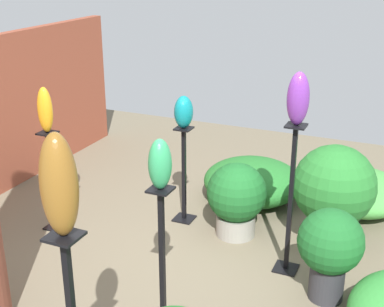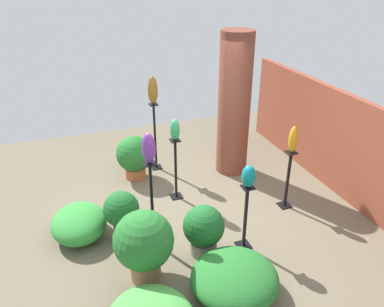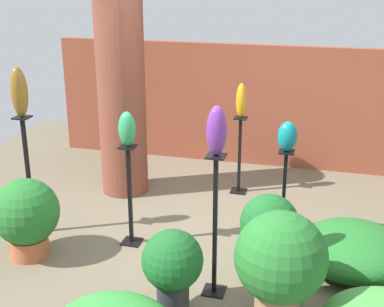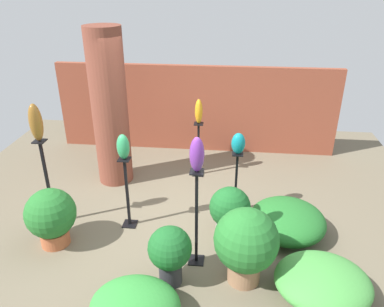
{
  "view_description": "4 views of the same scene",
  "coord_description": "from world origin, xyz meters",
  "px_view_note": "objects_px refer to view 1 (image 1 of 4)",
  "views": [
    {
      "loc": [
        -3.63,
        -1.56,
        2.6
      ],
      "look_at": [
        0.05,
        0.06,
        1.07
      ],
      "focal_mm": 50.0,
      "sensor_mm": 36.0,
      "label": 1
    },
    {
      "loc": [
        4.54,
        -1.61,
        3.62
      ],
      "look_at": [
        -0.23,
        0.09,
        1.05
      ],
      "focal_mm": 35.0,
      "sensor_mm": 36.0,
      "label": 2
    },
    {
      "loc": [
        1.22,
        -4.77,
        2.81
      ],
      "look_at": [
        -0.11,
        0.26,
        0.96
      ],
      "focal_mm": 50.0,
      "sensor_mm": 36.0,
      "label": 3
    },
    {
      "loc": [
        0.69,
        -4.43,
        3.36
      ],
      "look_at": [
        0.19,
        0.24,
        1.08
      ],
      "focal_mm": 35.0,
      "sensor_mm": 36.0,
      "label": 4
    }
  ],
  "objects_px": {
    "art_vase_bronze": "(59,185)",
    "art_vase_jade": "(160,164)",
    "art_vase_teal": "(184,112)",
    "art_vase_violet": "(298,99)",
    "art_vase_amber": "(45,110)",
    "pedestal_teal": "(184,179)",
    "pedestal_amber": "(53,186)",
    "potted_plant_near_pillar": "(330,247)",
    "pedestal_jade": "(162,264)",
    "potted_plant_mid_right": "(334,190)",
    "pedestal_violet": "(290,206)",
    "potted_plant_mid_left": "(237,197)"
  },
  "relations": [
    {
      "from": "pedestal_violet",
      "to": "potted_plant_near_pillar",
      "type": "xyz_separation_m",
      "value": [
        -0.27,
        -0.39,
        -0.15
      ]
    },
    {
      "from": "art_vase_violet",
      "to": "potted_plant_near_pillar",
      "type": "height_order",
      "value": "art_vase_violet"
    },
    {
      "from": "pedestal_amber",
      "to": "potted_plant_near_pillar",
      "type": "bearing_deg",
      "value": -91.84
    },
    {
      "from": "art_vase_teal",
      "to": "pedestal_teal",
      "type": "bearing_deg",
      "value": 26.57
    },
    {
      "from": "potted_plant_near_pillar",
      "to": "pedestal_violet",
      "type": "bearing_deg",
      "value": 55.15
    },
    {
      "from": "art_vase_jade",
      "to": "pedestal_amber",
      "type": "bearing_deg",
      "value": 61.99
    },
    {
      "from": "pedestal_jade",
      "to": "art_vase_violet",
      "type": "bearing_deg",
      "value": -32.35
    },
    {
      "from": "pedestal_teal",
      "to": "art_vase_teal",
      "type": "relative_size",
      "value": 3.13
    },
    {
      "from": "art_vase_teal",
      "to": "potted_plant_mid_left",
      "type": "height_order",
      "value": "art_vase_teal"
    },
    {
      "from": "art_vase_jade",
      "to": "potted_plant_near_pillar",
      "type": "height_order",
      "value": "art_vase_jade"
    },
    {
      "from": "pedestal_amber",
      "to": "art_vase_violet",
      "type": "height_order",
      "value": "art_vase_violet"
    },
    {
      "from": "art_vase_amber",
      "to": "art_vase_bronze",
      "type": "height_order",
      "value": "art_vase_bronze"
    },
    {
      "from": "art_vase_violet",
      "to": "pedestal_jade",
      "type": "bearing_deg",
      "value": 147.65
    },
    {
      "from": "art_vase_violet",
      "to": "potted_plant_near_pillar",
      "type": "bearing_deg",
      "value": -124.85
    },
    {
      "from": "art_vase_teal",
      "to": "art_vase_amber",
      "type": "bearing_deg",
      "value": 121.35
    },
    {
      "from": "pedestal_teal",
      "to": "potted_plant_mid_right",
      "type": "distance_m",
      "value": 1.46
    },
    {
      "from": "pedestal_teal",
      "to": "art_vase_jade",
      "type": "relative_size",
      "value": 2.78
    },
    {
      "from": "art_vase_teal",
      "to": "pedestal_amber",
      "type": "bearing_deg",
      "value": 121.35
    },
    {
      "from": "pedestal_jade",
      "to": "potted_plant_mid_right",
      "type": "xyz_separation_m",
      "value": [
        1.65,
        -0.93,
        0.06
      ]
    },
    {
      "from": "art_vase_bronze",
      "to": "art_vase_jade",
      "type": "distance_m",
      "value": 1.17
    },
    {
      "from": "art_vase_violet",
      "to": "art_vase_bronze",
      "type": "distance_m",
      "value": 2.26
    },
    {
      "from": "art_vase_violet",
      "to": "art_vase_amber",
      "type": "height_order",
      "value": "art_vase_violet"
    },
    {
      "from": "pedestal_jade",
      "to": "pedestal_teal",
      "type": "xyz_separation_m",
      "value": [
        1.53,
        0.53,
        -0.05
      ]
    },
    {
      "from": "pedestal_jade",
      "to": "art_vase_jade",
      "type": "relative_size",
      "value": 3.05
    },
    {
      "from": "pedestal_teal",
      "to": "potted_plant_near_pillar",
      "type": "xyz_separation_m",
      "value": [
        -0.76,
        -1.58,
        0.01
      ]
    },
    {
      "from": "pedestal_jade",
      "to": "potted_plant_near_pillar",
      "type": "xyz_separation_m",
      "value": [
        0.78,
        -1.05,
        -0.04
      ]
    },
    {
      "from": "art_vase_bronze",
      "to": "art_vase_teal",
      "type": "bearing_deg",
      "value": 12.45
    },
    {
      "from": "art_vase_bronze",
      "to": "potted_plant_near_pillar",
      "type": "xyz_separation_m",
      "value": [
        1.91,
        -0.99,
        -1.13
      ]
    },
    {
      "from": "pedestal_teal",
      "to": "art_vase_amber",
      "type": "bearing_deg",
      "value": 121.35
    },
    {
      "from": "pedestal_amber",
      "to": "art_vase_violet",
      "type": "distance_m",
      "value": 2.54
    },
    {
      "from": "pedestal_jade",
      "to": "art_vase_teal",
      "type": "height_order",
      "value": "art_vase_teal"
    },
    {
      "from": "pedestal_teal",
      "to": "art_vase_violet",
      "type": "bearing_deg",
      "value": -112.11
    },
    {
      "from": "pedestal_amber",
      "to": "art_vase_jade",
      "type": "xyz_separation_m",
      "value": [
        -0.87,
        -1.63,
        0.81
      ]
    },
    {
      "from": "pedestal_violet",
      "to": "art_vase_violet",
      "type": "distance_m",
      "value": 0.92
    },
    {
      "from": "art_vase_bronze",
      "to": "art_vase_violet",
      "type": "bearing_deg",
      "value": -15.54
    },
    {
      "from": "art_vase_jade",
      "to": "potted_plant_mid_right",
      "type": "xyz_separation_m",
      "value": [
        1.65,
        -0.93,
        -0.71
      ]
    },
    {
      "from": "pedestal_jade",
      "to": "potted_plant_mid_right",
      "type": "bearing_deg",
      "value": -29.31
    },
    {
      "from": "art_vase_jade",
      "to": "art_vase_amber",
      "type": "bearing_deg",
      "value": 61.99
    },
    {
      "from": "potted_plant_near_pillar",
      "to": "pedestal_jade",
      "type": "bearing_deg",
      "value": 126.47
    },
    {
      "from": "pedestal_jade",
      "to": "potted_plant_near_pillar",
      "type": "bearing_deg",
      "value": -53.53
    },
    {
      "from": "pedestal_jade",
      "to": "pedestal_teal",
      "type": "relative_size",
      "value": 1.1
    },
    {
      "from": "art_vase_violet",
      "to": "art_vase_jade",
      "type": "height_order",
      "value": "art_vase_violet"
    },
    {
      "from": "art_vase_amber",
      "to": "art_vase_violet",
      "type": "bearing_deg",
      "value": -85.39
    },
    {
      "from": "pedestal_amber",
      "to": "art_vase_bronze",
      "type": "relative_size",
      "value": 1.94
    },
    {
      "from": "pedestal_amber",
      "to": "pedestal_jade",
      "type": "height_order",
      "value": "pedestal_jade"
    },
    {
      "from": "pedestal_teal",
      "to": "art_vase_teal",
      "type": "distance_m",
      "value": 0.7
    },
    {
      "from": "art_vase_amber",
      "to": "art_vase_bronze",
      "type": "distance_m",
      "value": 2.64
    },
    {
      "from": "art_vase_jade",
      "to": "potted_plant_near_pillar",
      "type": "distance_m",
      "value": 1.54
    },
    {
      "from": "art_vase_amber",
      "to": "art_vase_jade",
      "type": "relative_size",
      "value": 1.21
    },
    {
      "from": "pedestal_jade",
      "to": "potted_plant_near_pillar",
      "type": "height_order",
      "value": "pedestal_jade"
    }
  ]
}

